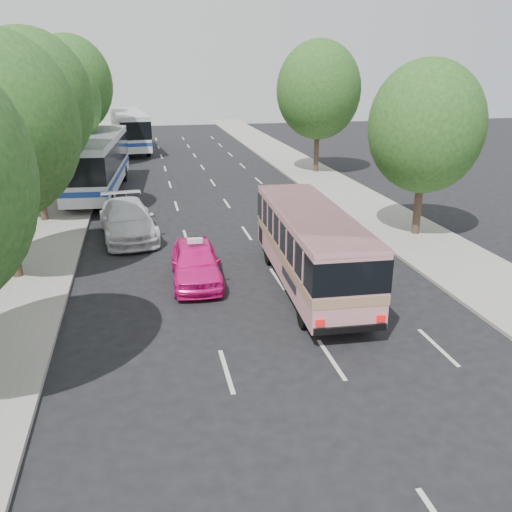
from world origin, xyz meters
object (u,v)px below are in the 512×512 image
object	(u,v)px
white_pickup	(128,220)
pink_taxi	(196,262)
tour_coach_front	(97,159)
pink_bus	(311,241)
tour_coach_rear	(129,127)

from	to	relation	value
white_pickup	pink_taxi	bearing A→B (deg)	-74.68
pink_taxi	tour_coach_front	size ratio (longest dim) A/B	0.36
pink_bus	tour_coach_rear	xyz separation A→B (m)	(-6.42, 35.28, 0.36)
pink_taxi	tour_coach_front	bearing A→B (deg)	107.62
white_pickup	tour_coach_front	size ratio (longest dim) A/B	0.47
pink_bus	tour_coach_front	xyz separation A→B (m)	(-8.22, 17.12, 0.38)
pink_taxi	white_pickup	world-z (taller)	white_pickup
white_pickup	tour_coach_rear	size ratio (longest dim) A/B	0.47
pink_bus	pink_taxi	distance (m)	4.30
pink_taxi	white_pickup	distance (m)	6.66
pink_taxi	white_pickup	xyz separation A→B (m)	(-2.50, 6.17, 0.08)
pink_taxi	tour_coach_front	distance (m)	16.33
pink_taxi	tour_coach_rear	size ratio (longest dim) A/B	0.36
pink_taxi	tour_coach_rear	world-z (taller)	tour_coach_rear
pink_taxi	pink_bus	bearing A→B (deg)	-17.82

